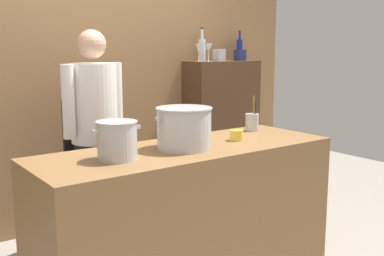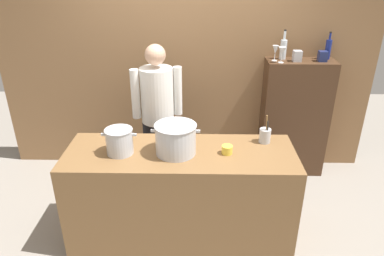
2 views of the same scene
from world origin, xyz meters
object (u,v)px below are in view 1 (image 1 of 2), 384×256
Objects in this scene: stockpot_small at (117,140)px; wine_bottle_cobalt at (239,49)px; utensil_crock at (252,122)px; wine_glass_short at (208,48)px; spice_tin_navy at (240,55)px; butter_jar at (236,135)px; spice_tin_silver at (219,55)px; chef at (94,125)px; wine_glass_wide at (199,49)px; wine_bottle_clear at (202,49)px; stockpot_large at (184,128)px.

stockpot_small is 1.00× the size of wine_bottle_cobalt.
wine_glass_short is at bearing 72.75° from utensil_crock.
spice_tin_navy is at bearing 30.64° from stockpot_small.
butter_jar is 0.80× the size of spice_tin_silver.
chef is at bearing -168.11° from spice_tin_navy.
butter_jar is at bearing -148.53° from utensil_crock.
wine_glass_wide is (-0.60, -0.09, 0.00)m from wine_bottle_cobalt.
wine_glass_wide is at bearing 38.76° from stockpot_small.
wine_bottle_clear reaches higher than stockpot_small.
stockpot_small is 2.57× the size of spice_tin_silver.
spice_tin_silver reaches higher than utensil_crock.
spice_tin_silver is (1.50, 0.37, 0.49)m from chef.
chef is at bearing -167.03° from wine_glass_short.
utensil_crock is 1.14m from wine_glass_wide.
utensil_crock is 0.42m from butter_jar.
wine_glass_short reaches higher than wine_glass_wide.
stockpot_small is 1.75× the size of wine_glass_short.
butter_jar is 0.84× the size of spice_tin_navy.
stockpot_small is at bearing -141.24° from wine_glass_wide.
stockpot_small is at bearing -145.65° from spice_tin_silver.
stockpot_small is 2.38m from spice_tin_navy.
chef reaches higher than butter_jar.
wine_glass_wide is (1.02, 1.19, 0.48)m from stockpot_large.
wine_bottle_clear is 2.74× the size of spice_tin_silver.
stockpot_small is 3.19× the size of butter_jar.
wine_glass_wide is (0.22, 0.98, 0.55)m from utensil_crock.
stockpot_large is 1.39× the size of stockpot_small.
utensil_crock is (1.27, 0.23, -0.04)m from stockpot_small.
spice_tin_navy is at bearing 52.55° from utensil_crock.
spice_tin_silver is at bearing 34.35° from stockpot_small.
butter_jar is at bearing -0.72° from stockpot_large.
stockpot_large is 0.82m from utensil_crock.
stockpot_large is at bearing -137.00° from spice_tin_silver.
spice_tin_navy is (2.01, 1.19, 0.44)m from stockpot_small.
utensil_crock is 1.31m from spice_tin_navy.
wine_glass_short reaches higher than butter_jar.
wine_glass_short is 0.21m from spice_tin_silver.
chef is 0.84m from stockpot_large.
wine_glass_short is at bearing -106.89° from wine_bottle_clear.
utensil_crock is at bearing 136.54° from chef.
stockpot_small is 1.98m from wine_glass_short.
stockpot_large is 2.43× the size of wine_glass_short.
wine_glass_short is (-0.54, -0.17, 0.01)m from wine_bottle_cobalt.
wine_bottle_cobalt is (2.09, 1.29, 0.50)m from stockpot_small.
chef is 14.21× the size of spice_tin_silver.
chef is 17.67× the size of butter_jar.
stockpot_large is at bearing -141.68° from wine_bottle_cobalt.
stockpot_large is 1.77m from spice_tin_silver.
stockpot_large is 0.45m from butter_jar.
chef is 2.00m from wine_bottle_cobalt.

